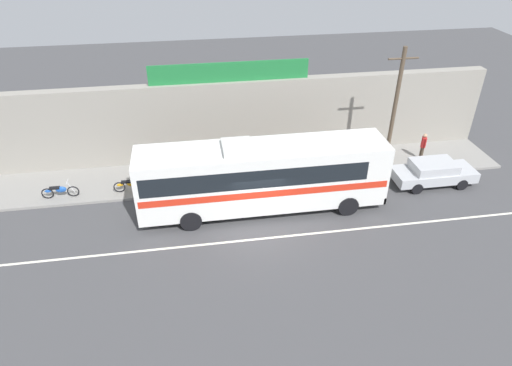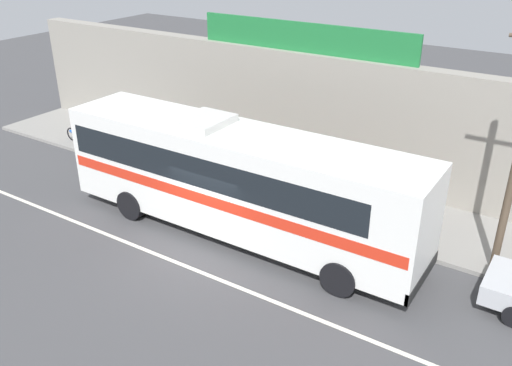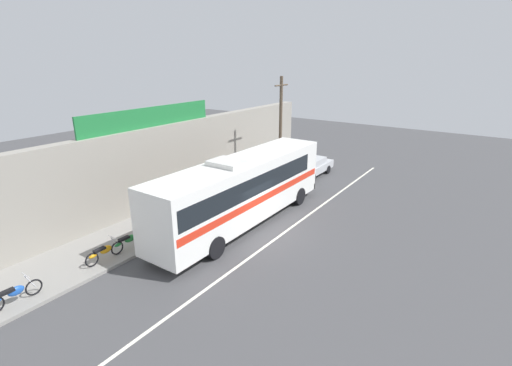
# 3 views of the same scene
# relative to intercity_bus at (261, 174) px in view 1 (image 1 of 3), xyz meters

# --- Properties ---
(ground_plane) EXTENTS (70.00, 70.00, 0.00)m
(ground_plane) POSITION_rel_intercity_bus_xyz_m (-0.29, -1.61, -2.07)
(ground_plane) COLOR #444447
(sidewalk_slab) EXTENTS (30.00, 3.60, 0.14)m
(sidewalk_slab) POSITION_rel_intercity_bus_xyz_m (-0.29, 3.59, -2.00)
(sidewalk_slab) COLOR gray
(sidewalk_slab) RESTS_ON ground_plane
(storefront_facade) EXTENTS (30.00, 0.70, 4.80)m
(storefront_facade) POSITION_rel_intercity_bus_xyz_m (-0.29, 5.74, 0.33)
(storefront_facade) COLOR gray
(storefront_facade) RESTS_ON ground_plane
(storefront_billboard) EXTENTS (8.96, 0.12, 1.10)m
(storefront_billboard) POSITION_rel_intercity_bus_xyz_m (-0.82, 5.74, 3.28)
(storefront_billboard) COLOR #1E7538
(storefront_billboard) RESTS_ON storefront_facade
(road_center_stripe) EXTENTS (30.00, 0.14, 0.01)m
(road_center_stripe) POSITION_rel_intercity_bus_xyz_m (-0.29, -2.41, -2.06)
(road_center_stripe) COLOR silver
(road_center_stripe) RESTS_ON ground_plane
(intercity_bus) EXTENTS (12.20, 2.61, 3.78)m
(intercity_bus) POSITION_rel_intercity_bus_xyz_m (0.00, 0.00, 0.00)
(intercity_bus) COLOR white
(intercity_bus) RESTS_ON ground_plane
(parked_car) EXTENTS (4.50, 1.85, 1.37)m
(parked_car) POSITION_rel_intercity_bus_xyz_m (9.81, 0.88, -1.33)
(parked_car) COLOR #B7BABF
(parked_car) RESTS_ON ground_plane
(utility_pole) EXTENTS (1.60, 0.22, 7.21)m
(utility_pole) POSITION_rel_intercity_bus_xyz_m (7.58, 2.27, 1.81)
(utility_pole) COLOR brown
(utility_pole) RESTS_ON sidewalk_slab
(motorcycle_black) EXTENTS (1.89, 0.56, 0.94)m
(motorcycle_black) POSITION_rel_intercity_bus_xyz_m (-5.41, 2.50, -1.50)
(motorcycle_black) COLOR black
(motorcycle_black) RESTS_ON sidewalk_slab
(motorcycle_blue) EXTENTS (1.85, 0.56, 0.94)m
(motorcycle_blue) POSITION_rel_intercity_bus_xyz_m (-6.66, 2.50, -1.50)
(motorcycle_blue) COLOR black
(motorcycle_blue) RESTS_ON sidewalk_slab
(motorcycle_green) EXTENTS (1.91, 0.56, 0.94)m
(motorcycle_green) POSITION_rel_intercity_bus_xyz_m (-10.29, 2.47, -1.50)
(motorcycle_green) COLOR black
(motorcycle_green) RESTS_ON sidewalk_slab
(pedestrian_near_shop) EXTENTS (0.30, 0.48, 1.69)m
(pedestrian_near_shop) POSITION_rel_intercity_bus_xyz_m (10.37, 3.35, -0.94)
(pedestrian_near_shop) COLOR brown
(pedestrian_near_shop) RESTS_ON sidewalk_slab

